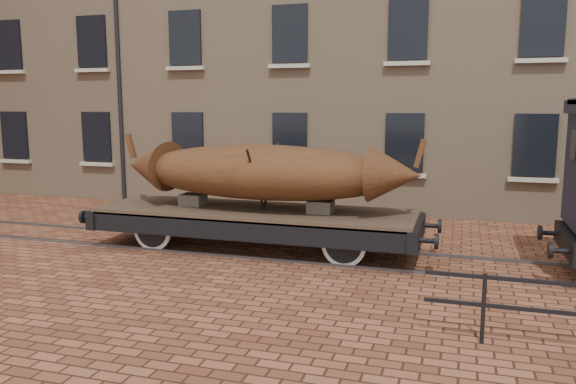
% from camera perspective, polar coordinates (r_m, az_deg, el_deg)
% --- Properties ---
extents(ground, '(90.00, 90.00, 0.00)m').
position_cam_1_polar(ground, '(12.39, 4.49, -6.54)').
color(ground, brown).
extents(rail_track, '(30.00, 1.52, 0.06)m').
position_cam_1_polar(rail_track, '(12.38, 4.50, -6.41)').
color(rail_track, '#59595E').
rests_on(rail_track, ground).
extents(flatcar_wagon, '(8.13, 2.21, 1.23)m').
position_cam_1_polar(flatcar_wagon, '(12.72, -3.41, -2.58)').
color(flatcar_wagon, brown).
rests_on(flatcar_wagon, ground).
extents(iron_boat, '(7.01, 2.04, 1.66)m').
position_cam_1_polar(iron_boat, '(12.48, -2.50, 2.06)').
color(iron_boat, '#5A3617').
rests_on(iron_boat, flatcar_wagon).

